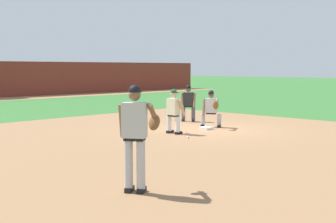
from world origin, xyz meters
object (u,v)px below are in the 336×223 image
object	(u,v)px
pitcher	(136,132)
baserunner	(174,110)
first_baseman	(211,107)
first_base_bag	(206,128)
umpire	(188,102)
baseball	(188,137)

from	to	relation	value
pitcher	baserunner	xyz separation A→B (m)	(5.65, 4.44, -0.27)
first_baseman	baserunner	world-z (taller)	baserunner
first_base_bag	baserunner	bearing A→B (deg)	177.28
umpire	first_baseman	bearing A→B (deg)	-114.03
first_base_bag	first_baseman	world-z (taller)	first_baseman
pitcher	umpire	world-z (taller)	pitcher
pitcher	first_baseman	distance (m)	9.06
first_base_bag	umpire	bearing A→B (deg)	56.10
first_baseman	baserunner	size ratio (longest dim) A/B	0.92
first_baseman	umpire	size ratio (longest dim) A/B	0.92
baserunner	pitcher	bearing A→B (deg)	-141.88
first_baseman	first_base_bag	bearing A→B (deg)	-157.50
umpire	baseball	bearing A→B (deg)	-138.57
first_baseman	umpire	xyz separation A→B (m)	(0.81, 1.82, 0.06)
baserunner	umpire	size ratio (longest dim) A/B	1.00
baseball	pitcher	bearing A→B (deg)	-146.65
baseball	baserunner	size ratio (longest dim) A/B	0.05
first_base_bag	baseball	size ratio (longest dim) A/B	5.14
baserunner	umpire	bearing A→B (deg)	33.82
first_base_bag	baserunner	size ratio (longest dim) A/B	0.26
first_baseman	baserunner	xyz separation A→B (m)	(-2.15, -0.16, 0.06)
baseball	first_baseman	size ratio (longest dim) A/B	0.06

